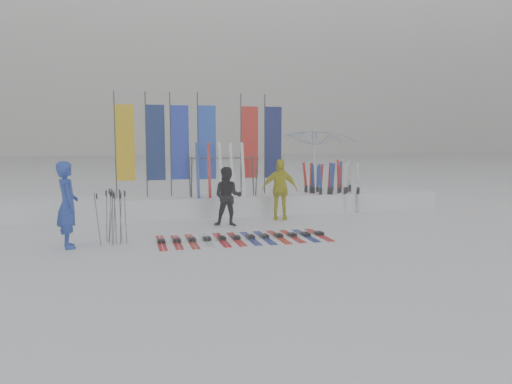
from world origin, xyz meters
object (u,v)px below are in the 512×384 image
object	(u,v)px
ski_row	(243,238)
ski_rack	(223,171)
person_black	(228,197)
tent_canopy	(314,167)
person_blue	(67,205)
person_yellow	(280,189)

from	to	relation	value
ski_row	ski_rack	bearing A→B (deg)	86.75
person_black	ski_row	world-z (taller)	person_black
person_black	tent_canopy	world-z (taller)	tent_canopy
ski_row	person_black	bearing A→B (deg)	90.11
ski_row	ski_rack	world-z (taller)	ski_rack
ski_row	tent_canopy	bearing A→B (deg)	52.82
person_blue	tent_canopy	bearing A→B (deg)	-72.58
tent_canopy	person_blue	bearing A→B (deg)	-147.86
ski_row	ski_rack	distance (m)	3.91
ski_rack	tent_canopy	bearing A→B (deg)	17.82
person_blue	tent_canopy	world-z (taller)	tent_canopy
person_black	person_yellow	distance (m)	1.84
person_black	ski_row	size ratio (longest dim) A/B	0.40
person_yellow	ski_rack	distance (m)	1.91
person_yellow	ski_rack	bearing A→B (deg)	155.35
person_blue	ski_rack	distance (m)	5.51
person_black	person_yellow	bearing A→B (deg)	40.76
person_yellow	tent_canopy	xyz separation A→B (m)	(1.92, 2.19, 0.50)
person_yellow	ski_row	bearing A→B (deg)	-111.33
person_blue	ski_row	bearing A→B (deg)	-105.17
person_black	ski_rack	distance (m)	1.93
person_black	tent_canopy	size ratio (longest dim) A/B	0.52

